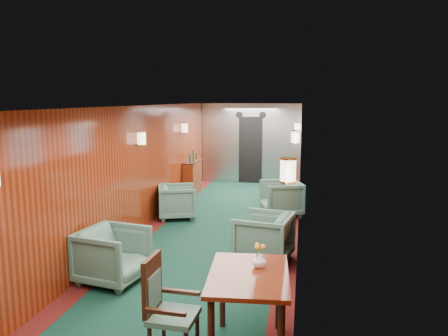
% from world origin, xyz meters
% --- Properties ---
extents(room, '(12.00, 12.10, 2.40)m').
position_xyz_m(room, '(0.00, 0.00, 1.63)').
color(room, '#0D3124').
rests_on(room, ground).
extents(bulkhead, '(2.98, 0.17, 2.39)m').
position_xyz_m(bulkhead, '(0.00, 5.91, 1.18)').
color(bulkhead, silver).
rests_on(bulkhead, ground).
extents(windows_right, '(0.02, 8.60, 0.80)m').
position_xyz_m(windows_right, '(1.49, 0.25, 1.45)').
color(windows_right, silver).
rests_on(windows_right, ground).
extents(wall_sconces, '(2.97, 7.97, 0.25)m').
position_xyz_m(wall_sconces, '(0.00, 0.57, 1.79)').
color(wall_sconces, '#FFF0C6').
rests_on(wall_sconces, ground).
extents(dining_table, '(0.86, 1.16, 0.83)m').
position_xyz_m(dining_table, '(1.05, -3.11, 0.70)').
color(dining_table, maroon).
rests_on(dining_table, ground).
extents(side_chair, '(0.48, 0.51, 1.03)m').
position_xyz_m(side_chair, '(0.26, -3.34, 0.56)').
color(side_chair, '#1C4236').
rests_on(side_chair, ground).
extents(credenza, '(0.31, 0.99, 1.17)m').
position_xyz_m(credenza, '(-1.34, 4.00, 0.46)').
color(credenza, maroon).
rests_on(credenza, ground).
extents(flower_vase, '(0.15, 0.15, 0.15)m').
position_xyz_m(flower_vase, '(1.14, -2.94, 0.91)').
color(flower_vase, silver).
rests_on(flower_vase, dining_table).
extents(armchair_left_near, '(0.97, 0.95, 0.76)m').
position_xyz_m(armchair_left_near, '(-1.00, -1.75, 0.38)').
color(armchair_left_near, '#1C4236').
rests_on(armchair_left_near, ground).
extents(armchair_left_far, '(0.99, 0.98, 0.72)m').
position_xyz_m(armchair_left_far, '(-1.05, 1.59, 0.36)').
color(armchair_left_far, '#1C4236').
rests_on(armchair_left_far, ground).
extents(armchair_right_near, '(0.98, 0.96, 0.77)m').
position_xyz_m(armchair_right_near, '(0.98, -0.59, 0.38)').
color(armchair_right_near, '#1C4236').
rests_on(armchair_right_near, ground).
extents(armchair_right_far, '(1.04, 1.03, 0.76)m').
position_xyz_m(armchair_right_far, '(1.11, 2.23, 0.38)').
color(armchair_right_far, '#1C4236').
rests_on(armchair_right_far, ground).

